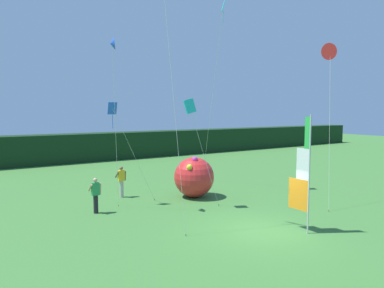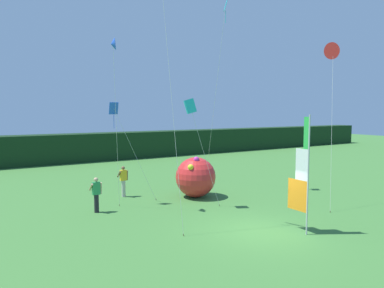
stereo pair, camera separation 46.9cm
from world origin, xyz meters
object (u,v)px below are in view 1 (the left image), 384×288
object	(u,v)px
kite_cyan_box_5	(190,106)
person_near_banner	(96,194)
kite_cyan_diamond_1	(220,30)
kite_red_delta_3	(330,52)
banner_flag	(303,176)
person_mid_field	(121,181)
inflatable_balloon	(194,177)
kite_blue_delta_2	(113,45)
kite_blue_diamond_0	(115,115)

from	to	relation	value
kite_cyan_box_5	person_near_banner	bearing A→B (deg)	158.84
kite_cyan_diamond_1	kite_red_delta_3	xyz separation A→B (m)	(3.17, -5.38, -1.74)
kite_red_delta_3	kite_cyan_box_5	size ratio (longest dim) A/B	1.55
banner_flag	kite_cyan_box_5	world-z (taller)	kite_cyan_box_5
banner_flag	person_mid_field	world-z (taller)	banner_flag
inflatable_balloon	kite_red_delta_3	world-z (taller)	kite_red_delta_3
banner_flag	person_near_banner	xyz separation A→B (m)	(-6.07, 7.12, -1.35)
banner_flag	person_near_banner	size ratio (longest dim) A/B	2.78
kite_blue_delta_2	kite_cyan_box_5	size ratio (longest dim) A/B	1.51
person_mid_field	kite_blue_diamond_0	size ratio (longest dim) A/B	0.33
kite_blue_diamond_0	kite_blue_delta_2	xyz separation A→B (m)	(-0.56, -1.26, 3.25)
person_mid_field	kite_red_delta_3	world-z (taller)	kite_red_delta_3
kite_cyan_box_5	kite_cyan_diamond_1	bearing A→B (deg)	34.10
person_near_banner	kite_cyan_box_5	distance (m)	6.17
person_near_banner	person_mid_field	size ratio (longest dim) A/B	0.97
banner_flag	kite_cyan_diamond_1	world-z (taller)	kite_cyan_diamond_1
kite_blue_diamond_0	kite_cyan_diamond_1	world-z (taller)	kite_cyan_diamond_1
banner_flag	person_mid_field	xyz separation A→B (m)	(-3.82, 9.44, -1.32)
kite_blue_delta_2	person_mid_field	bearing A→B (deg)	62.23
kite_blue_diamond_0	kite_red_delta_3	size ratio (longest dim) A/B	0.63
kite_red_delta_3	banner_flag	bearing A→B (deg)	-152.43
kite_blue_diamond_0	kite_cyan_box_5	xyz separation A→B (m)	(2.83, -2.58, 0.45)
kite_cyan_diamond_1	kite_cyan_box_5	world-z (taller)	kite_cyan_diamond_1
person_near_banner	kite_red_delta_3	xyz separation A→B (m)	(11.38, -4.35, 7.07)
banner_flag	person_mid_field	size ratio (longest dim) A/B	2.69
banner_flag	kite_blue_diamond_0	distance (m)	9.60
person_near_banner	kite_cyan_box_5	world-z (taller)	kite_cyan_box_5
banner_flag	kite_cyan_diamond_1	size ratio (longest dim) A/B	0.42
person_mid_field	inflatable_balloon	size ratio (longest dim) A/B	0.74
person_mid_field	kite_cyan_box_5	size ratio (longest dim) A/B	0.32
banner_flag	person_mid_field	bearing A→B (deg)	112.01
person_near_banner	kite_red_delta_3	distance (m)	14.09
person_mid_field	kite_blue_delta_2	size ratio (longest dim) A/B	0.21
kite_cyan_diamond_1	person_near_banner	bearing A→B (deg)	-172.85
person_near_banner	kite_blue_delta_2	xyz separation A→B (m)	(0.86, -0.32, 6.97)
kite_red_delta_3	kite_cyan_box_5	xyz separation A→B (m)	(-7.13, 2.70, -2.91)
person_mid_field	kite_cyan_box_5	bearing A→B (deg)	-63.29
inflatable_balloon	kite_cyan_diamond_1	size ratio (longest dim) A/B	0.21
banner_flag	inflatable_balloon	size ratio (longest dim) A/B	2.01
person_near_banner	inflatable_balloon	world-z (taller)	inflatable_balloon
banner_flag	kite_blue_diamond_0	world-z (taller)	kite_blue_diamond_0
inflatable_balloon	person_near_banner	bearing A→B (deg)	-178.77
banner_flag	kite_red_delta_3	distance (m)	8.28
kite_blue_delta_2	kite_cyan_box_5	world-z (taller)	kite_blue_delta_2
banner_flag	person_near_banner	world-z (taller)	banner_flag
kite_blue_diamond_0	kite_cyan_box_5	distance (m)	3.86
inflatable_balloon	kite_blue_delta_2	bearing A→B (deg)	-174.78
person_mid_field	inflatable_balloon	world-z (taller)	inflatable_balloon
kite_cyan_diamond_1	inflatable_balloon	bearing A→B (deg)	-160.12
inflatable_balloon	person_mid_field	bearing A→B (deg)	147.38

